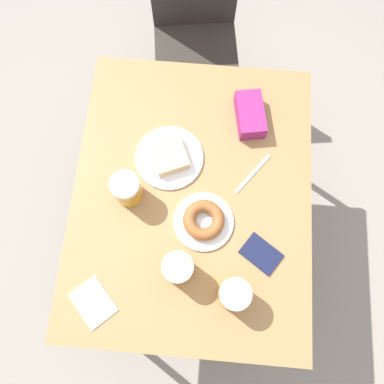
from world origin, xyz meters
TOP-DOWN VIEW (x-y plane):
  - ground_plane at (0.00, 0.00)m, footprint 8.00×8.00m
  - table at (0.00, 0.00)m, footprint 0.83×1.06m
  - chair at (-0.06, 0.90)m, footprint 0.45×0.45m
  - plate_with_cake at (-0.09, 0.13)m, footprint 0.24×0.24m
  - plate_with_donut at (0.05, -0.10)m, footprint 0.20×0.20m
  - beer_mug_left at (-0.02, -0.27)m, footprint 0.10×0.10m
  - beer_mug_center at (0.16, -0.33)m, footprint 0.10×0.10m
  - beer_mug_right at (-0.21, -0.02)m, footprint 0.10×0.10m
  - napkin_folded at (-0.28, -0.39)m, footprint 0.17×0.17m
  - fork at (0.21, 0.09)m, footprint 0.12×0.16m
  - passport_near_edge at (0.25, -0.19)m, footprint 0.15×0.14m
  - blue_pouch at (0.19, 0.31)m, footprint 0.12×0.18m

SIDE VIEW (x-z plane):
  - ground_plane at x=0.00m, z-range 0.00..0.00m
  - chair at x=-0.06m, z-range 0.09..0.99m
  - table at x=0.00m, z-range 0.31..1.06m
  - fork at x=0.21m, z-range 0.74..0.75m
  - napkin_folded at x=-0.28m, z-range 0.74..0.75m
  - passport_near_edge at x=0.25m, z-range 0.74..0.75m
  - plate_with_cake at x=-0.09m, z-range 0.74..0.79m
  - plate_with_donut at x=0.05m, z-range 0.74..0.79m
  - blue_pouch at x=0.19m, z-range 0.74..0.81m
  - beer_mug_left at x=-0.02m, z-range 0.74..0.87m
  - beer_mug_center at x=0.16m, z-range 0.74..0.87m
  - beer_mug_right at x=-0.21m, z-range 0.74..0.87m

